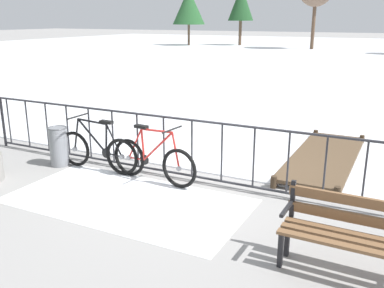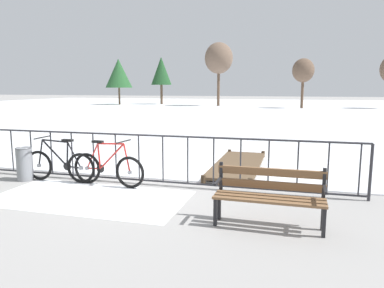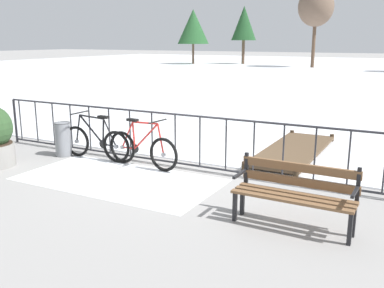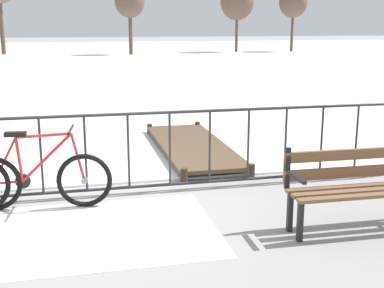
% 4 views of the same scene
% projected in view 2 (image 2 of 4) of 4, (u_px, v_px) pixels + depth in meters
% --- Properties ---
extents(ground_plane, '(160.00, 160.00, 0.00)m').
position_uv_depth(ground_plane, '(140.00, 183.00, 7.75)').
color(ground_plane, gray).
extents(frozen_pond, '(80.00, 56.00, 0.03)m').
position_uv_depth(frozen_pond, '(259.00, 109.00, 34.78)').
color(frozen_pond, white).
rests_on(frozen_pond, ground).
extents(snow_patch, '(3.63, 1.88, 0.01)m').
position_uv_depth(snow_patch, '(89.00, 198.00, 6.74)').
color(snow_patch, white).
rests_on(snow_patch, ground).
extents(railing_fence, '(9.06, 0.06, 1.07)m').
position_uv_depth(railing_fence, '(139.00, 158.00, 7.66)').
color(railing_fence, '#2D2D33').
rests_on(railing_fence, ground).
extents(bicycle_near_railing, '(1.71, 0.52, 0.97)m').
position_uv_depth(bicycle_near_railing, '(60.00, 165.00, 7.86)').
color(bicycle_near_railing, black).
rests_on(bicycle_near_railing, ground).
extents(bicycle_second, '(1.71, 0.52, 0.97)m').
position_uv_depth(bicycle_second, '(108.00, 168.00, 7.53)').
color(bicycle_second, black).
rests_on(bicycle_second, ground).
extents(park_bench, '(1.61, 0.51, 0.89)m').
position_uv_depth(park_bench, '(269.00, 192.00, 5.32)').
color(park_bench, brown).
rests_on(park_bench, ground).
extents(trash_bin, '(0.35, 0.35, 0.73)m').
position_uv_depth(trash_bin, '(24.00, 164.00, 7.97)').
color(trash_bin, gray).
rests_on(trash_bin, ground).
extents(wooden_dock, '(1.10, 3.41, 0.20)m').
position_uv_depth(wooden_dock, '(238.00, 164.00, 9.11)').
color(wooden_dock, brown).
rests_on(wooden_dock, ground).
extents(tree_far_west, '(3.06, 3.06, 6.90)m').
position_uv_depth(tree_far_west, '(219.00, 58.00, 39.33)').
color(tree_far_west, brown).
rests_on(tree_far_west, ground).
extents(tree_west_mid, '(3.16, 3.16, 5.39)m').
position_uv_depth(tree_west_mid, '(119.00, 73.00, 42.79)').
color(tree_west_mid, brown).
rests_on(tree_west_mid, ground).
extents(tree_centre, '(2.49, 2.49, 5.71)m').
position_uv_depth(tree_centre, '(161.00, 71.00, 43.86)').
color(tree_centre, brown).
rests_on(tree_centre, ground).
extents(tree_extra, '(2.09, 2.09, 4.84)m').
position_uv_depth(tree_extra, '(303.00, 71.00, 35.01)').
color(tree_extra, brown).
rests_on(tree_extra, ground).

